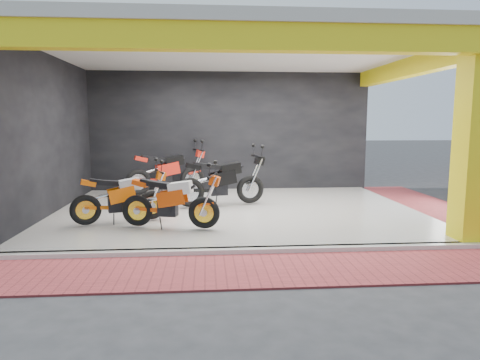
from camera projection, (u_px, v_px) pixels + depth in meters
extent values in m
plane|color=#2D2D30|center=(244.00, 237.00, 7.74)|extent=(80.00, 80.00, 0.00)
cube|color=white|center=(237.00, 211.00, 9.71)|extent=(8.00, 6.00, 0.10)
cube|color=beige|center=(236.00, 50.00, 9.23)|extent=(8.40, 6.40, 0.20)
cube|color=black|center=(229.00, 133.00, 12.54)|extent=(8.20, 0.20, 3.50)
cube|color=black|center=(46.00, 137.00, 9.16)|extent=(0.20, 6.20, 3.50)
cube|color=yellow|center=(475.00, 141.00, 7.05)|extent=(0.50, 0.50, 3.50)
cube|color=yellow|center=(251.00, 38.00, 6.31)|extent=(8.40, 0.30, 0.40)
cube|color=yellow|center=(414.00, 66.00, 9.58)|extent=(0.30, 6.40, 0.40)
cube|color=white|center=(250.00, 251.00, 6.72)|extent=(8.00, 0.20, 0.10)
cube|color=#9C3336|center=(256.00, 270.00, 5.96)|extent=(9.00, 1.40, 0.03)
cube|color=#9C3336|center=(439.00, 210.00, 10.08)|extent=(1.40, 7.00, 0.03)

